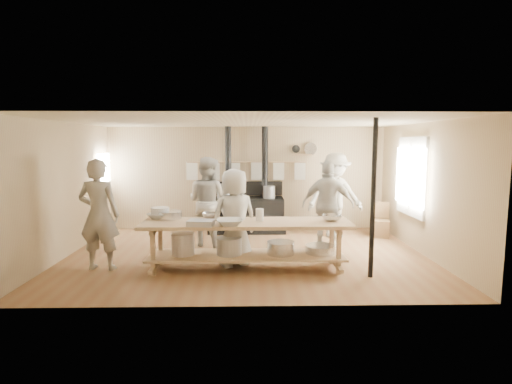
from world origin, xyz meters
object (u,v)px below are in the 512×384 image
cook_left (208,202)px  stove (246,211)px  prep_table (246,240)px  cook_by_window (335,195)px  cook_center (234,218)px  chair (381,227)px  cook_right (328,205)px  roasting_pan (201,223)px  cook_far_left (99,215)px

cook_left → stove: bearing=-91.8°
prep_table → cook_by_window: size_ratio=1.82×
cook_center → chair: (3.37, 2.14, -0.64)m
cook_right → roasting_pan: cook_right is taller
cook_center → roasting_pan: size_ratio=4.19×
prep_table → chair: prep_table is taller
roasting_pan → stove: bearing=77.6°
cook_far_left → cook_by_window: 5.18m
prep_table → cook_far_left: bearing=178.7°
cook_left → cook_right: size_ratio=1.04×
cook_by_window → cook_left: bearing=-167.1°
cook_left → cook_center: size_ratio=1.09×
chair → cook_left: bearing=-153.4°
cook_right → cook_by_window: size_ratio=0.92×
cook_far_left → cook_by_window: cook_by_window is taller
cook_far_left → cook_by_window: (4.61, 2.37, 0.02)m
cook_center → cook_right: cook_right is taller
stove → cook_left: size_ratio=1.36×
prep_table → roasting_pan: (-0.73, -0.33, 0.38)m
cook_right → roasting_pan: 3.00m
prep_table → cook_left: size_ratio=1.89×
stove → cook_right: (1.71, -1.61, 0.39)m
stove → cook_center: (-0.21, -2.78, 0.36)m
prep_table → roasting_pan: size_ratio=8.62×
cook_center → cook_right: 2.24m
cook_far_left → chair: cook_far_left is taller
cook_center → chair: bearing=-173.7°
stove → cook_by_window: size_ratio=1.31×
prep_table → cook_right: size_ratio=1.97×
cook_center → cook_by_window: bearing=-162.2°
cook_far_left → cook_left: (1.71, 1.61, -0.02)m
cook_far_left → cook_right: size_ratio=1.06×
cook_far_left → roasting_pan: size_ratio=4.64×
cook_left → roasting_pan: cook_left is taller
cook_center → cook_far_left: bearing=-21.8°
prep_table → chair: bearing=36.9°
cook_far_left → chair: bearing=-153.7°
cook_by_window → chair: size_ratio=2.45×
stove → chair: stove is taller
cook_by_window → prep_table: bearing=-132.3°
stove → chair: size_ratio=3.22×
cook_by_window → roasting_pan: cook_by_window is taller
prep_table → chair: (3.16, 2.37, -0.28)m
cook_far_left → cook_left: size_ratio=1.02×
prep_table → cook_right: 2.25m
roasting_pan → cook_right: bearing=35.4°
prep_table → cook_far_left: 2.57m
cook_left → cook_by_window: (2.90, 0.76, 0.04)m
cook_by_window → chair: (1.09, -0.05, -0.75)m
prep_table → cook_far_left: cook_far_left is taller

